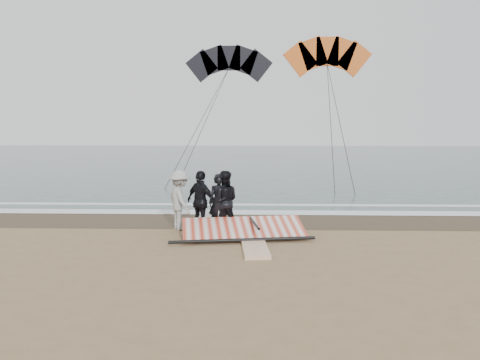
# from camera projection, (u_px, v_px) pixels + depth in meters

# --- Properties ---
(ground) EXTENTS (120.00, 120.00, 0.00)m
(ground) POSITION_uv_depth(u_px,v_px,m) (250.00, 258.00, 11.72)
(ground) COLOR #8C704C
(ground) RESTS_ON ground
(sea) EXTENTS (120.00, 54.00, 0.02)m
(sea) POSITION_uv_depth(u_px,v_px,m) (253.00, 159.00, 44.47)
(sea) COLOR #233838
(sea) RESTS_ON ground
(wet_sand) EXTENTS (120.00, 2.80, 0.01)m
(wet_sand) POSITION_uv_depth(u_px,v_px,m) (251.00, 221.00, 16.19)
(wet_sand) COLOR #4C3D2B
(wet_sand) RESTS_ON ground
(foam_near) EXTENTS (120.00, 0.90, 0.01)m
(foam_near) POSITION_uv_depth(u_px,v_px,m) (251.00, 212.00, 17.57)
(foam_near) COLOR white
(foam_near) RESTS_ON sea
(foam_far) EXTENTS (120.00, 0.45, 0.01)m
(foam_far) POSITION_uv_depth(u_px,v_px,m) (252.00, 205.00, 19.26)
(foam_far) COLOR white
(foam_far) RESTS_ON sea
(man_main) EXTENTS (0.68, 0.46, 1.81)m
(man_main) POSITION_uv_depth(u_px,v_px,m) (219.00, 203.00, 14.43)
(man_main) COLOR black
(man_main) RESTS_ON ground
(board_white) EXTENTS (0.84, 2.40, 0.09)m
(board_white) POSITION_uv_depth(u_px,v_px,m) (254.00, 246.00, 12.65)
(board_white) COLOR silver
(board_white) RESTS_ON ground
(board_cream) EXTENTS (0.99, 2.20, 0.09)m
(board_cream) POSITION_uv_depth(u_px,v_px,m) (202.00, 220.00, 16.10)
(board_cream) COLOR beige
(board_cream) RESTS_ON ground
(trio_cluster) EXTENTS (2.48, 1.54, 1.91)m
(trio_cluster) POSITION_uv_depth(u_px,v_px,m) (199.00, 201.00, 14.58)
(trio_cluster) COLOR black
(trio_cluster) RESTS_ON ground
(sail_rig) EXTENTS (4.10, 2.23, 0.49)m
(sail_rig) POSITION_uv_depth(u_px,v_px,m) (242.00, 230.00, 13.95)
(sail_rig) COLOR black
(sail_rig) RESTS_ON ground
(kite_red) EXTENTS (6.75, 6.07, 14.07)m
(kite_red) POSITION_uv_depth(u_px,v_px,m) (327.00, 59.00, 32.57)
(kite_red) COLOR #D75919
(kite_red) RESTS_ON ground
(kite_dark) EXTENTS (8.17, 8.06, 17.91)m
(kite_dark) POSITION_uv_depth(u_px,v_px,m) (229.00, 66.00, 38.56)
(kite_dark) COLOR black
(kite_dark) RESTS_ON ground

